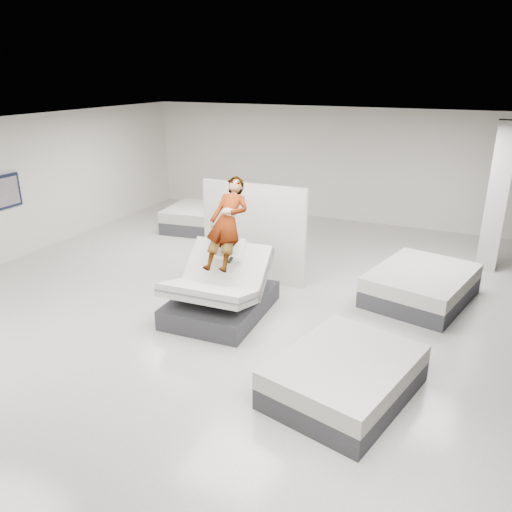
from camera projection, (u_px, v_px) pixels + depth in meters
name	position (u px, v px, depth m)	size (l,w,h in m)	color
room	(231.00, 233.00, 8.25)	(14.00, 14.04, 3.20)	beige
hero_bed	(220.00, 294.00, 8.87)	(1.60, 2.07, 1.31)	#38383D
person	(227.00, 240.00, 8.84)	(0.64, 0.42, 1.77)	slate
remote	(230.00, 260.00, 8.53)	(0.05, 0.14, 0.03)	black
divider_panel	(254.00, 233.00, 10.15)	(2.24, 0.10, 2.04)	silver
flat_bed_right_far	(421.00, 285.00, 9.48)	(2.07, 2.46, 0.59)	#38383D
flat_bed_right_near	(345.00, 376.00, 6.67)	(1.99, 2.35, 0.56)	#38383D
flat_bed_left_far	(210.00, 219.00, 13.65)	(2.44, 1.95, 0.62)	#38383D
column	(497.00, 198.00, 10.54)	(0.40, 0.40, 3.20)	silver
wall_poster	(2.00, 193.00, 10.99)	(0.06, 0.95, 0.75)	black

